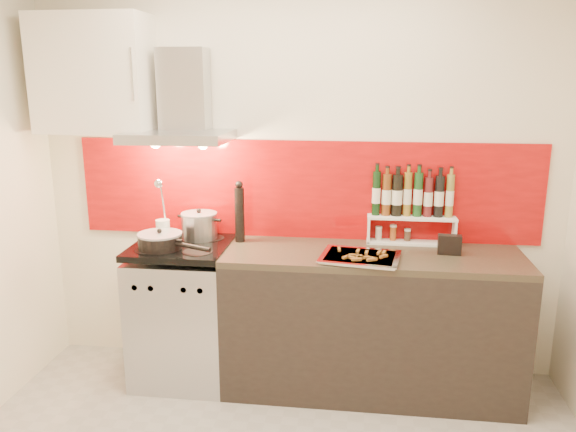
# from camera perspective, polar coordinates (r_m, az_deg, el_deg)

# --- Properties ---
(back_wall) EXTENTS (3.40, 0.02, 2.60)m
(back_wall) POSITION_cam_1_polar(r_m,az_deg,el_deg) (3.66, 0.91, 3.96)
(back_wall) COLOR silver
(back_wall) RESTS_ON ground
(backsplash) EXTENTS (3.00, 0.02, 0.64)m
(backsplash) POSITION_cam_1_polar(r_m,az_deg,el_deg) (3.65, 1.66, 2.68)
(backsplash) COLOR #8C0707
(backsplash) RESTS_ON back_wall
(range_stove) EXTENTS (0.60, 0.60, 0.91)m
(range_stove) POSITION_cam_1_polar(r_m,az_deg,el_deg) (3.76, -10.50, -9.67)
(range_stove) COLOR #B7B7BA
(range_stove) RESTS_ON ground
(counter) EXTENTS (1.80, 0.60, 0.90)m
(counter) POSITION_cam_1_polar(r_m,az_deg,el_deg) (3.60, 8.38, -10.56)
(counter) COLOR black
(counter) RESTS_ON ground
(range_hood) EXTENTS (0.62, 0.50, 0.61)m
(range_hood) POSITION_cam_1_polar(r_m,az_deg,el_deg) (3.59, -10.72, 10.67)
(range_hood) COLOR #B7B7BA
(range_hood) RESTS_ON back_wall
(upper_cabinet) EXTENTS (0.70, 0.35, 0.72)m
(upper_cabinet) POSITION_cam_1_polar(r_m,az_deg,el_deg) (3.78, -19.10, 13.46)
(upper_cabinet) COLOR white
(upper_cabinet) RESTS_ON back_wall
(stock_pot) EXTENTS (0.23, 0.23, 0.20)m
(stock_pot) POSITION_cam_1_polar(r_m,az_deg,el_deg) (3.69, -8.99, -0.97)
(stock_pot) COLOR #B7B7BA
(stock_pot) RESTS_ON range_stove
(saute_pan) EXTENTS (0.50, 0.31, 0.13)m
(saute_pan) POSITION_cam_1_polar(r_m,az_deg,el_deg) (3.52, -12.79, -2.48)
(saute_pan) COLOR black
(saute_pan) RESTS_ON range_stove
(utensil_jar) EXTENTS (0.09, 0.13, 0.42)m
(utensil_jar) POSITION_cam_1_polar(r_m,az_deg,el_deg) (3.66, -12.63, -0.75)
(utensil_jar) COLOR silver
(utensil_jar) RESTS_ON range_stove
(pepper_mill) EXTENTS (0.06, 0.06, 0.40)m
(pepper_mill) POSITION_cam_1_polar(r_m,az_deg,el_deg) (3.60, -4.95, 0.36)
(pepper_mill) COLOR black
(pepper_mill) RESTS_ON counter
(step_shelf) EXTENTS (0.55, 0.15, 0.46)m
(step_shelf) POSITION_cam_1_polar(r_m,az_deg,el_deg) (3.62, 12.33, 0.83)
(step_shelf) COLOR white
(step_shelf) RESTS_ON counter
(caddy_box) EXTENTS (0.14, 0.07, 0.12)m
(caddy_box) POSITION_cam_1_polar(r_m,az_deg,el_deg) (3.49, 16.08, -2.81)
(caddy_box) COLOR black
(caddy_box) RESTS_ON counter
(baking_tray) EXTENTS (0.49, 0.41, 0.03)m
(baking_tray) POSITION_cam_1_polar(r_m,az_deg,el_deg) (3.30, 7.35, -4.14)
(baking_tray) COLOR silver
(baking_tray) RESTS_ON counter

